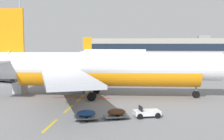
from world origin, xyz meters
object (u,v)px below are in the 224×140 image
(uld_cargo_container, at_px, (20,88))
(airliner_mid_left, at_px, (114,54))
(catering_truck, at_px, (9,74))
(apron_light_mast_near, at_px, (20,14))
(baggage_train, at_px, (117,113))
(airliner_foreground, at_px, (104,69))

(uld_cargo_container, bearing_deg, airliner_mid_left, 84.52)
(airliner_mid_left, height_order, uld_cargo_container, airliner_mid_left)
(catering_truck, xyz_separation_m, apron_light_mast_near, (-10.73, 29.65, 14.54))
(baggage_train, bearing_deg, apron_light_mast_near, 122.10)
(uld_cargo_container, xyz_separation_m, apron_light_mast_near, (-17.77, 40.61, 15.39))
(airliner_foreground, distance_m, baggage_train, 11.77)
(uld_cargo_container, bearing_deg, catering_truck, 122.69)
(airliner_mid_left, height_order, apron_light_mast_near, apron_light_mast_near)
(uld_cargo_container, distance_m, apron_light_mast_near, 46.92)
(airliner_foreground, relative_size, baggage_train, 4.01)
(uld_cargo_container, bearing_deg, apron_light_mast_near, 113.63)
(baggage_train, bearing_deg, airliner_mid_left, 95.62)
(catering_truck, distance_m, apron_light_mast_near, 34.73)
(baggage_train, height_order, uld_cargo_container, uld_cargo_container)
(airliner_mid_left, xyz_separation_m, uld_cargo_container, (-7.03, -73.35, -2.46))
(uld_cargo_container, bearing_deg, baggage_train, -38.65)
(airliner_mid_left, bearing_deg, catering_truck, -102.70)
(baggage_train, relative_size, uld_cargo_container, 4.36)
(airliner_mid_left, relative_size, catering_truck, 3.88)
(airliner_foreground, distance_m, uld_cargo_container, 13.28)
(catering_truck, height_order, uld_cargo_container, catering_truck)
(baggage_train, bearing_deg, airliner_foreground, 103.63)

